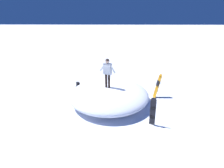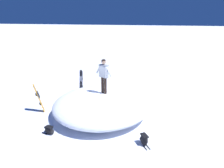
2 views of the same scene
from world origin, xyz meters
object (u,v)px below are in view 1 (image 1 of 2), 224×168
at_px(snowboard_primary_upright, 158,86).
at_px(snowboard_secondary_upright, 153,111).
at_px(snowboarder_standing, 107,71).
at_px(backpack_near, 130,85).
at_px(backpack_far, 78,85).

relative_size(snowboard_primary_upright, snowboard_secondary_upright, 1.03).
relative_size(snowboarder_standing, backpack_near, 3.01).
xyz_separation_m(snowboard_primary_upright, backpack_far, (-5.69, 1.39, -0.60)).
relative_size(snowboard_primary_upright, backpack_near, 2.71).
relative_size(snowboard_secondary_upright, backpack_far, 2.53).
relative_size(snowboard_secondary_upright, backpack_near, 2.62).
height_order(snowboard_secondary_upright, backpack_near, snowboard_secondary_upright).
distance_m(snowboard_primary_upright, backpack_near, 2.49).
distance_m(backpack_near, backpack_far, 4.04).
distance_m(snowboarder_standing, snowboard_secondary_upright, 3.53).
bearing_deg(snowboarder_standing, backpack_near, 59.35).
bearing_deg(backpack_far, snowboarder_standing, -44.52).
distance_m(snowboard_secondary_upright, backpack_near, 5.11).
bearing_deg(snowboard_secondary_upright, backpack_far, 135.41).
height_order(snowboarder_standing, snowboard_secondary_upright, snowboarder_standing).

